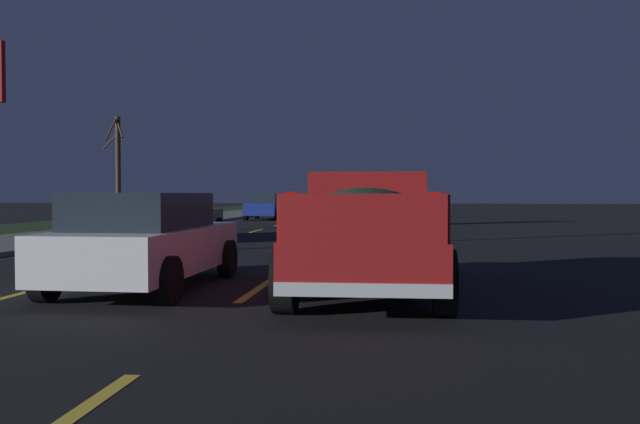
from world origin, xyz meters
TOP-DOWN VIEW (x-y plane):
  - ground at (27.00, 0.00)m, footprint 144.00×144.00m
  - sidewalk_shoulder at (27.00, 7.45)m, footprint 108.00×4.00m
  - grass_verge at (27.00, 12.45)m, footprint 108.00×6.00m
  - lane_markings at (29.98, 3.07)m, footprint 108.00×7.04m
  - pickup_truck at (9.53, -3.50)m, footprint 5.47×2.38m
  - sedan_green at (40.51, 0.00)m, footprint 4.41×2.04m
  - sedan_blue at (36.90, 3.67)m, footprint 4.41×2.03m
  - sedan_white at (9.51, 0.04)m, footprint 4.42×2.05m
  - sedan_tan at (20.32, 3.26)m, footprint 4.41×2.03m
  - bare_tree_far at (33.68, 11.36)m, footprint 1.91×1.68m

SIDE VIEW (x-z plane):
  - ground at x=27.00m, z-range 0.00..0.00m
  - grass_verge at x=27.00m, z-range 0.00..0.01m
  - lane_markings at x=29.98m, z-range 0.00..0.01m
  - sidewalk_shoulder at x=27.00m, z-range 0.00..0.12m
  - sedan_green at x=40.51m, z-range 0.01..1.55m
  - sedan_blue at x=36.90m, z-range 0.01..1.55m
  - sedan_white at x=9.51m, z-range 0.01..1.55m
  - sedan_tan at x=20.32m, z-range 0.01..1.55m
  - pickup_truck at x=9.53m, z-range 0.05..1.92m
  - bare_tree_far at x=33.68m, z-range 0.17..6.03m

